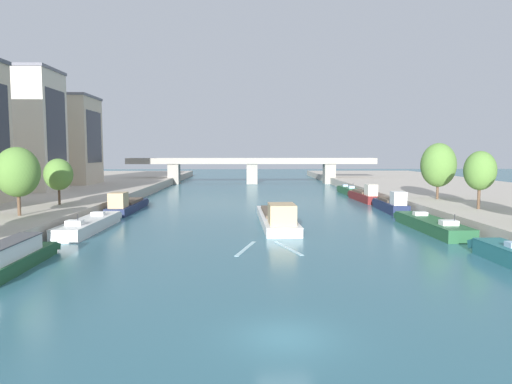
{
  "coord_description": "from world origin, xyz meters",
  "views": [
    {
      "loc": [
        -1.78,
        -19.41,
        8.26
      ],
      "look_at": [
        0.0,
        53.94,
        1.74
      ],
      "focal_mm": 31.65,
      "sensor_mm": 36.0,
      "label": 1
    }
  ],
  "objects": [
    {
      "name": "tree_right_nearest",
      "position": [
        25.21,
        42.91,
        6.45
      ],
      "size": [
        4.77,
        4.77,
        7.86
      ],
      "color": "brown",
      "rests_on": "quay_right"
    },
    {
      "name": "ground_plane",
      "position": [
        0.0,
        0.0,
        0.0
      ],
      "size": [
        400.0,
        400.0,
        0.0
      ],
      "primitive_type": "plane",
      "color": "#336675"
    },
    {
      "name": "wake_behind_barge",
      "position": [
        0.08,
        18.73,
        0.01
      ],
      "size": [
        5.6,
        5.95,
        0.03
      ],
      "color": "#A5D1DB",
      "rests_on": "ground"
    },
    {
      "name": "moored_boat_left_end",
      "position": [
        -18.32,
        43.54,
        0.88
      ],
      "size": [
        2.77,
        14.79,
        3.0
      ],
      "color": "#1E284C",
      "rests_on": "ground"
    },
    {
      "name": "tree_left_midway",
      "position": [
        -25.3,
        27.71,
        6.2
      ],
      "size": [
        4.43,
        4.43,
        7.13
      ],
      "color": "brown",
      "rests_on": "quay_left"
    },
    {
      "name": "quay_right",
      "position": [
        38.22,
        55.0,
        0.83
      ],
      "size": [
        36.0,
        170.0,
        1.66
      ],
      "primitive_type": "cube",
      "color": "#B7AD9E",
      "rests_on": "ground"
    },
    {
      "name": "building_left_corner",
      "position": [
        -39.65,
        58.53,
        11.98
      ],
      "size": [
        12.09,
        10.03,
        20.6
      ],
      "color": "beige",
      "rests_on": "quay_left"
    },
    {
      "name": "moored_boat_left_near",
      "position": [
        -18.0,
        12.05,
        0.9
      ],
      "size": [
        2.34,
        11.24,
        2.17
      ],
      "color": "#235633",
      "rests_on": "ground"
    },
    {
      "name": "moored_boat_left_midway",
      "position": [
        -18.22,
        28.1,
        0.64
      ],
      "size": [
        3.02,
        14.31,
        2.32
      ],
      "color": "silver",
      "rests_on": "ground"
    },
    {
      "name": "building_left_far_end",
      "position": [
        -39.65,
        75.61,
        10.76
      ],
      "size": [
        13.5,
        11.48,
        18.16
      ],
      "color": "beige",
      "rests_on": "quay_left"
    },
    {
      "name": "barge_midriver",
      "position": [
        1.83,
        31.3,
        0.87
      ],
      "size": [
        4.02,
        19.45,
        3.0
      ],
      "color": "silver",
      "rests_on": "ground"
    },
    {
      "name": "tree_left_far",
      "position": [
        -25.19,
        37.62,
        5.46
      ],
      "size": [
        3.5,
        3.5,
        5.79
      ],
      "color": "brown",
      "rests_on": "quay_left"
    },
    {
      "name": "moored_boat_right_downstream",
      "position": [
        18.5,
        42.43,
        0.96
      ],
      "size": [
        2.66,
        11.55,
        3.07
      ],
      "color": "#1E284C",
      "rests_on": "ground"
    },
    {
      "name": "quay_left",
      "position": [
        -38.22,
        55.0,
        0.83
      ],
      "size": [
        36.0,
        170.0,
        1.66
      ],
      "primitive_type": "cube",
      "color": "#B7AD9E",
      "rests_on": "ground"
    },
    {
      "name": "tree_right_past_mid",
      "position": [
        25.32,
        31.92,
        6.11
      ],
      "size": [
        3.57,
        3.57,
        6.73
      ],
      "color": "brown",
      "rests_on": "quay_right"
    },
    {
      "name": "moored_boat_right_upstream",
      "position": [
        18.57,
        69.44,
        0.69
      ],
      "size": [
        2.23,
        10.45,
        2.4
      ],
      "color": "#235633",
      "rests_on": "ground"
    },
    {
      "name": "moored_boat_right_end",
      "position": [
        17.79,
        27.17,
        0.64
      ],
      "size": [
        3.17,
        14.55,
        2.32
      ],
      "color": "#235633",
      "rests_on": "ground"
    },
    {
      "name": "moored_boat_right_gap_after",
      "position": [
        18.32,
        55.87,
        0.95
      ],
      "size": [
        2.47,
        12.73,
        3.1
      ],
      "color": "maroon",
      "rests_on": "ground"
    },
    {
      "name": "bridge_far",
      "position": [
        0.0,
        97.9,
        4.31
      ],
      "size": [
        64.45,
        4.4,
        6.7
      ],
      "color": "gray",
      "rests_on": "ground"
    }
  ]
}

